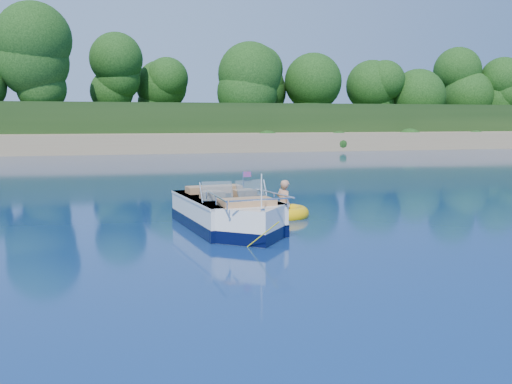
{
  "coord_description": "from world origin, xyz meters",
  "views": [
    {
      "loc": [
        -3.59,
        -9.75,
        2.62
      ],
      "look_at": [
        -0.03,
        3.66,
        0.85
      ],
      "focal_mm": 40.0,
      "sensor_mm": 36.0,
      "label": 1
    }
  ],
  "objects": [
    {
      "name": "treeline",
      "position": [
        0.04,
        41.01,
        5.55
      ],
      "size": [
        150.0,
        7.12,
        8.19
      ],
      "color": "black",
      "rests_on": "ground"
    },
    {
      "name": "boy",
      "position": [
        1.01,
        4.78,
        0.0
      ],
      "size": [
        0.62,
        0.79,
        1.42
      ],
      "primitive_type": "imported",
      "rotation": [
        0.0,
        -0.17,
        2.04
      ],
      "color": "tan",
      "rests_on": "ground"
    },
    {
      "name": "ground",
      "position": [
        0.0,
        0.0,
        0.0
      ],
      "size": [
        160.0,
        160.0,
        0.0
      ],
      "primitive_type": "plane",
      "color": "#0B1E4D",
      "rests_on": "ground"
    },
    {
      "name": "shoreline",
      "position": [
        0.0,
        63.77,
        0.98
      ],
      "size": [
        170.0,
        59.0,
        6.0
      ],
      "color": "#9B7D5A",
      "rests_on": "ground"
    },
    {
      "name": "motorboat",
      "position": [
        -0.75,
        3.38,
        0.33
      ],
      "size": [
        2.25,
        5.14,
        1.72
      ],
      "rotation": [
        0.0,
        0.0,
        0.12
      ],
      "color": "white",
      "rests_on": "ground"
    },
    {
      "name": "tow_tube",
      "position": [
        1.02,
        4.81,
        0.1
      ],
      "size": [
        1.89,
        1.89,
        0.38
      ],
      "rotation": [
        0.0,
        0.0,
        0.4
      ],
      "color": "#FCBC08",
      "rests_on": "ground"
    }
  ]
}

